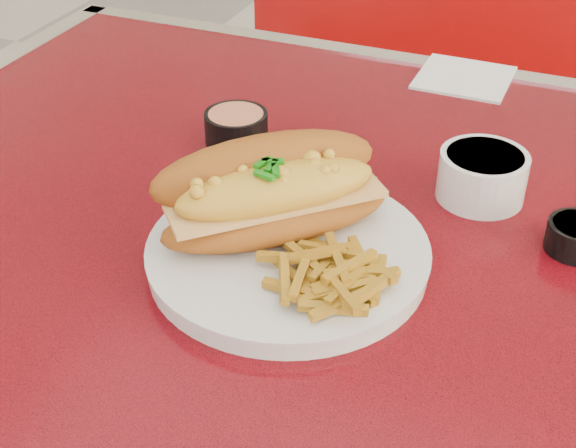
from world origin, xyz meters
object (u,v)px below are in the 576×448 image
at_px(booth_bench_far, 504,222).
at_px(gravy_ramekin, 482,175).
at_px(sauce_cup_left, 236,126).
at_px(fork, 351,217).
at_px(mac_hoagie, 272,191).
at_px(diner_table, 408,387).
at_px(dinner_plate, 288,254).

distance_m(booth_bench_far, gravy_ramekin, 0.87).
xyz_separation_m(booth_bench_far, sauce_cup_left, (-0.23, -0.69, 0.50)).
relative_size(booth_bench_far, gravy_ramekin, 13.67).
bearing_deg(gravy_ramekin, fork, -132.49).
height_order(mac_hoagie, sauce_cup_left, mac_hoagie).
distance_m(diner_table, sauce_cup_left, 0.32).
distance_m(booth_bench_far, mac_hoagie, 1.01).
relative_size(diner_table, booth_bench_far, 1.03).
bearing_deg(sauce_cup_left, booth_bench_far, 71.34).
relative_size(booth_bench_far, sauce_cup_left, 15.63).
bearing_deg(booth_bench_far, fork, -94.88).
distance_m(diner_table, gravy_ramekin, 0.22).
xyz_separation_m(diner_table, sauce_cup_left, (-0.23, 0.12, 0.18)).
bearing_deg(mac_hoagie, dinner_plate, -85.17).
relative_size(diner_table, gravy_ramekin, 14.02).
height_order(gravy_ramekin, sauce_cup_left, gravy_ramekin).
distance_m(dinner_plate, mac_hoagie, 0.05).
relative_size(dinner_plate, sauce_cup_left, 3.49).
bearing_deg(diner_table, fork, 174.94).
height_order(fork, gravy_ramekin, gravy_ramekin).
distance_m(gravy_ramekin, sauce_cup_left, 0.26).
bearing_deg(sauce_cup_left, mac_hoagie, -54.99).
bearing_deg(mac_hoagie, fork, -6.88).
bearing_deg(booth_bench_far, dinner_plate, -96.78).
distance_m(dinner_plate, fork, 0.07).
xyz_separation_m(fork, gravy_ramekin, (0.09, 0.10, 0.01)).
height_order(dinner_plate, sauce_cup_left, sauce_cup_left).
bearing_deg(booth_bench_far, diner_table, -90.00).
height_order(diner_table, sauce_cup_left, sauce_cup_left).
bearing_deg(dinner_plate, fork, 61.10).
distance_m(mac_hoagie, gravy_ramekin, 0.21).
height_order(diner_table, mac_hoagie, mac_hoagie).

